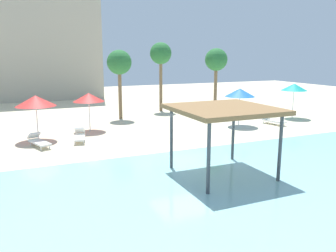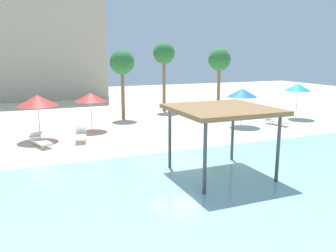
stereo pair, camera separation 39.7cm
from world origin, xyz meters
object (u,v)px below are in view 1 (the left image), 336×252
shade_pavilion (224,112)px  palm_tree_3 (161,55)px  lounge_chair_2 (38,141)px  beach_umbrella_red_1 (36,101)px  beach_umbrella_blue_4 (240,93)px  palm_tree_0 (119,64)px  beach_umbrella_red_3 (89,97)px  lounge_chair_1 (80,136)px  beach_umbrella_teal_2 (294,87)px  palm_tree_2 (216,61)px  lounge_chair_0 (272,120)px

shade_pavilion → palm_tree_3: (4.14, 16.74, 2.26)m
shade_pavilion → lounge_chair_2: 10.79m
shade_pavilion → lounge_chair_2: (-6.84, 8.00, -2.39)m
beach_umbrella_red_1 → beach_umbrella_blue_4: bearing=-4.8°
palm_tree_0 → palm_tree_3: 5.04m
beach_umbrella_red_3 → lounge_chair_2: 4.94m
beach_umbrella_blue_4 → lounge_chair_1: 11.43m
shade_pavilion → palm_tree_0: 14.51m
beach_umbrella_teal_2 → palm_tree_2: bearing=135.4°
beach_umbrella_blue_4 → palm_tree_3: size_ratio=0.44×
beach_umbrella_teal_2 → palm_tree_3: palm_tree_3 is taller
beach_umbrella_teal_2 → beach_umbrella_blue_4: (-5.78, -0.87, -0.10)m
beach_umbrella_red_3 → beach_umbrella_blue_4: (10.12, -2.60, 0.14)m
shade_pavilion → palm_tree_3: 17.39m
palm_tree_0 → beach_umbrella_red_1: bearing=-142.9°
lounge_chair_1 → palm_tree_0: palm_tree_0 is taller
beach_umbrella_red_1 → palm_tree_3: bearing=33.5°
beach_umbrella_blue_4 → lounge_chair_1: (-11.25, -0.01, -2.05)m
beach_umbrella_red_1 → shade_pavilion: bearing=-54.7°
beach_umbrella_teal_2 → palm_tree_2: palm_tree_2 is taller
beach_umbrella_teal_2 → palm_tree_2: 6.68m
shade_pavilion → beach_umbrella_red_1: shade_pavilion is taller
shade_pavilion → palm_tree_2: palm_tree_2 is taller
lounge_chair_0 → beach_umbrella_blue_4: bearing=-112.8°
shade_pavilion → beach_umbrella_blue_4: shade_pavilion is taller
lounge_chair_0 → lounge_chair_1: size_ratio=1.00×
beach_umbrella_red_1 → beach_umbrella_red_3: size_ratio=1.06×
beach_umbrella_teal_2 → palm_tree_3: (-8.37, 7.48, 2.50)m
beach_umbrella_red_3 → palm_tree_2: size_ratio=0.46×
beach_umbrella_red_3 → lounge_chair_1: (-1.12, -2.62, -1.92)m
beach_umbrella_teal_2 → beach_umbrella_blue_4: bearing=-171.5°
shade_pavilion → beach_umbrella_teal_2: bearing=36.5°
beach_umbrella_red_1 → beach_umbrella_teal_2: bearing=-0.8°
beach_umbrella_blue_4 → palm_tree_3: (-2.59, 8.35, 2.60)m
beach_umbrella_teal_2 → palm_tree_0: (-12.79, 5.16, 1.85)m
lounge_chair_2 → beach_umbrella_red_1: bearing=157.7°
lounge_chair_1 → beach_umbrella_blue_4: bearing=101.4°
lounge_chair_1 → shade_pavilion: bearing=39.7°
palm_tree_0 → palm_tree_3: bearing=27.7°
shade_pavilion → beach_umbrella_red_3: bearing=107.2°
shade_pavilion → lounge_chair_2: size_ratio=1.98×
beach_umbrella_red_1 → lounge_chair_2: size_ratio=1.35×
lounge_chair_2 → palm_tree_0: (6.55, 6.42, 3.99)m
beach_umbrella_teal_2 → lounge_chair_0: 4.11m
lounge_chair_1 → lounge_chair_2: 2.35m
palm_tree_3 → palm_tree_0: bearing=-152.3°
beach_umbrella_red_1 → lounge_chair_1: beach_umbrella_red_1 is taller
beach_umbrella_teal_2 → palm_tree_0: 13.92m
beach_umbrella_red_3 → palm_tree_2: 11.91m
lounge_chair_2 → palm_tree_0: palm_tree_0 is taller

